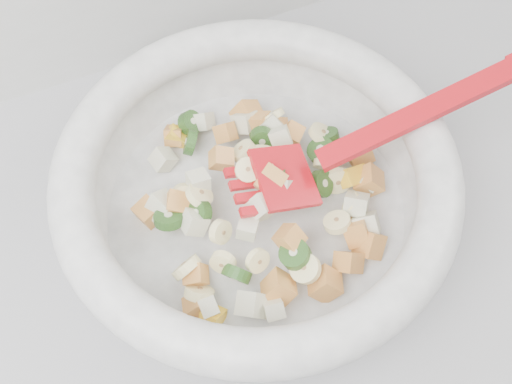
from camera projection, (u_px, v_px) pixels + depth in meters
name	position (u px, v px, depth m)	size (l,w,h in m)	color
mixing_bowl	(257.00, 187.00, 0.58)	(0.44, 0.36, 0.14)	white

